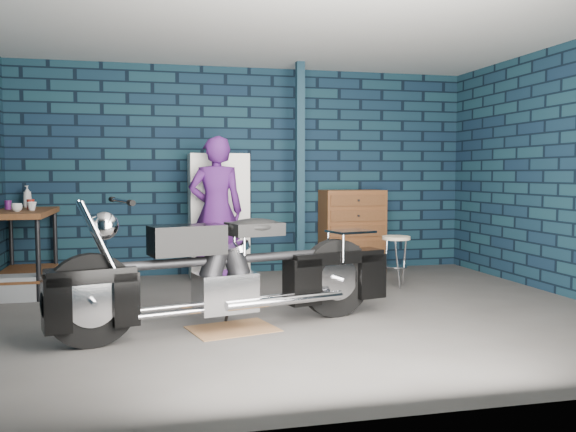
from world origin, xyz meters
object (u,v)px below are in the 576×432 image
at_px(motorcycle, 232,263).
at_px(locker, 218,216).
at_px(tool_chest, 352,231).
at_px(person, 216,211).
at_px(storage_bin, 17,288).
at_px(shop_stool, 396,262).
at_px(workbench, 24,251).

distance_m(motorcycle, locker, 2.69).
distance_m(motorcycle, tool_chest, 3.34).
bearing_deg(motorcycle, person, 72.89).
distance_m(storage_bin, locker, 2.51).
height_order(motorcycle, shop_stool, motorcycle).
bearing_deg(locker, tool_chest, 0.00).
xyz_separation_m(motorcycle, locker, (0.20, 2.68, 0.22)).
relative_size(motorcycle, storage_bin, 6.22).
bearing_deg(workbench, locker, 12.13).
relative_size(person, storage_bin, 4.25).
height_order(storage_bin, tool_chest, tool_chest).
distance_m(workbench, shop_stool, 4.21).
bearing_deg(tool_chest, motorcycle, -126.79).
xyz_separation_m(person, tool_chest, (1.89, 0.57, -0.33)).
height_order(workbench, tool_chest, tool_chest).
relative_size(motorcycle, shop_stool, 4.33).
bearing_deg(storage_bin, workbench, 92.29).
bearing_deg(storage_bin, shop_stool, -2.83).
xyz_separation_m(person, shop_stool, (2.01, -0.61, -0.58)).
xyz_separation_m(person, locker, (0.09, 0.57, -0.09)).
distance_m(workbench, motorcycle, 2.99).
xyz_separation_m(workbench, tool_chest, (4.03, 0.48, 0.09)).
bearing_deg(storage_bin, tool_chest, 13.73).
bearing_deg(storage_bin, locker, 23.89).
xyz_separation_m(workbench, motorcycle, (2.03, -2.20, 0.11)).
bearing_deg(person, workbench, 0.16).
xyz_separation_m(workbench, storage_bin, (0.02, -0.50, -0.33)).
relative_size(storage_bin, locker, 0.26).
relative_size(storage_bin, tool_chest, 0.38).
height_order(workbench, locker, locker).
bearing_deg(locker, shop_stool, -31.71).
xyz_separation_m(motorcycle, shop_stool, (2.12, 1.49, -0.27)).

